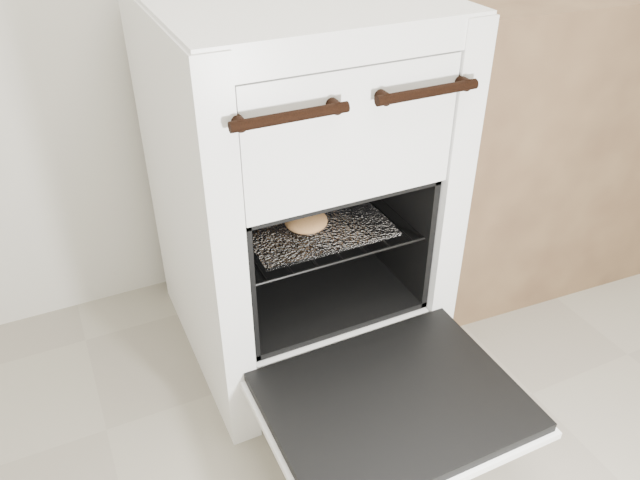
{
  "coord_description": "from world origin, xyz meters",
  "views": [
    {
      "loc": [
        -0.63,
        -0.08,
        1.2
      ],
      "look_at": [
        -0.11,
        1.02,
        0.4
      ],
      "focal_mm": 35.0,
      "sensor_mm": 36.0,
      "label": 1
    }
  ],
  "objects": [
    {
      "name": "stove",
      "position": [
        -0.11,
        1.17,
        0.45
      ],
      "size": [
        0.59,
        0.66,
        0.91
      ],
      "color": "white",
      "rests_on": "ground"
    },
    {
      "name": "oven_door",
      "position": [
        -0.11,
        0.67,
        0.2
      ],
      "size": [
        0.53,
        0.42,
        0.04
      ],
      "color": "black",
      "rests_on": "stove"
    },
    {
      "name": "oven_rack",
      "position": [
        -0.11,
        1.1,
        0.41
      ],
      "size": [
        0.43,
        0.42,
        0.01
      ],
      "color": "black",
      "rests_on": "stove"
    },
    {
      "name": "foil_sheet",
      "position": [
        -0.11,
        1.08,
        0.42
      ],
      "size": [
        0.34,
        0.3,
        0.01
      ],
      "primitive_type": "cube",
      "color": "silver",
      "rests_on": "oven_rack"
    },
    {
      "name": "baked_rolls",
      "position": [
        -0.15,
        1.12,
        0.44
      ],
      "size": [
        0.18,
        0.27,
        0.05
      ],
      "color": "#B67D49",
      "rests_on": "foil_sheet"
    },
    {
      "name": "counter",
      "position": [
        0.67,
        1.25,
        0.43
      ],
      "size": [
        0.89,
        0.62,
        0.86
      ],
      "primitive_type": "cube",
      "rotation": [
        0.0,
        0.0,
        -0.06
      ],
      "color": "brown",
      "rests_on": "ground"
    }
  ]
}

